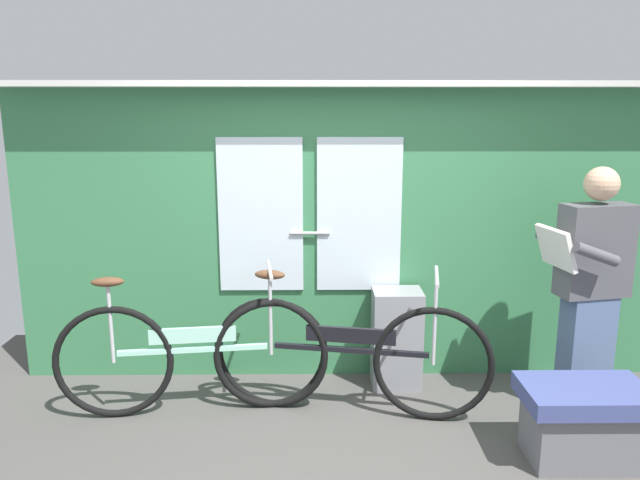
{
  "coord_description": "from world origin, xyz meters",
  "views": [
    {
      "loc": [
        -0.18,
        -3.18,
        1.97
      ],
      "look_at": [
        -0.13,
        0.71,
        1.12
      ],
      "focal_mm": 34.18,
      "sensor_mm": 36.0,
      "label": 1
    }
  ],
  "objects": [
    {
      "name": "ground_plane",
      "position": [
        0.0,
        0.0,
        -0.02
      ],
      "size": [
        5.62,
        3.87,
        0.04
      ],
      "primitive_type": "cube",
      "color": "#474442"
    },
    {
      "name": "train_door_wall",
      "position": [
        -0.01,
        1.13,
        1.12
      ],
      "size": [
        4.62,
        0.28,
        2.14
      ],
      "color": "#387A4C",
      "rests_on": "ground_plane"
    },
    {
      "name": "bicycle_near_door",
      "position": [
        -0.96,
        0.53,
        0.4
      ],
      "size": [
        1.75,
        0.44,
        0.96
      ],
      "rotation": [
        0.0,
        0.0,
        0.12
      ],
      "color": "black",
      "rests_on": "ground_plane"
    },
    {
      "name": "bicycle_leaning_behind",
      "position": [
        0.05,
        0.5,
        0.4
      ],
      "size": [
        1.79,
        0.5,
        0.97
      ],
      "rotation": [
        0.0,
        0.0,
        -0.18
      ],
      "color": "black",
      "rests_on": "ground_plane"
    },
    {
      "name": "passenger_reading_newspaper",
      "position": [
        1.6,
        0.54,
        0.85
      ],
      "size": [
        0.6,
        0.52,
        1.62
      ],
      "rotation": [
        0.0,
        0.0,
        3.34
      ],
      "color": "slate",
      "rests_on": "ground_plane"
    },
    {
      "name": "trash_bin_by_wall",
      "position": [
        0.42,
        0.92,
        0.35
      ],
      "size": [
        0.35,
        0.28,
        0.71
      ],
      "primitive_type": "cube",
      "color": "gray",
      "rests_on": "ground_plane"
    },
    {
      "name": "bench_seat_corner",
      "position": [
        1.34,
        -0.06,
        0.24
      ],
      "size": [
        0.7,
        0.44,
        0.45
      ],
      "color": "#3D477F",
      "rests_on": "ground_plane"
    }
  ]
}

